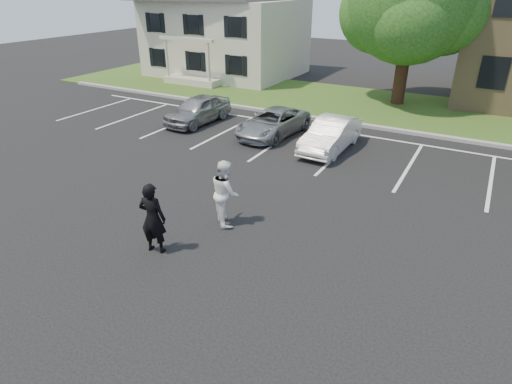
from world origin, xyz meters
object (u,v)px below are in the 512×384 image
man_white_shirt (225,192)px  car_white_sedan (331,135)px  house (226,20)px  man_black_suit (153,218)px  car_silver_west (198,110)px  tree (414,2)px  car_silver_minivan (273,123)px

man_white_shirt → car_white_sedan: size_ratio=0.49×
house → man_black_suit: bearing=-62.0°
house → man_black_suit: size_ratio=5.35×
car_silver_west → house: bearing=118.9°
man_black_suit → man_white_shirt: (0.81, 2.13, 0.00)m
tree → car_silver_west: (-7.92, -8.55, -4.68)m
car_silver_west → man_white_shirt: bearing=-46.4°
man_white_shirt → house: bearing=-12.9°
tree → man_black_suit: bearing=-96.9°
tree → man_black_suit: (-2.22, -18.28, -4.39)m
tree → car_white_sedan: tree is taller
man_black_suit → car_silver_minivan: bearing=-93.0°
car_silver_west → car_silver_minivan: car_silver_west is taller
man_white_shirt → car_white_sedan: bearing=-49.5°
tree → car_silver_west: tree is taller
car_silver_minivan → man_white_shirt: bearing=-67.0°
car_white_sedan → house: bearing=138.7°
house → tree: 13.75m
man_white_shirt → car_silver_west: (-6.50, 7.60, -0.29)m
man_white_shirt → man_black_suit: bearing=113.9°
car_silver_west → car_silver_minivan: (4.09, 0.10, -0.09)m
tree → man_white_shirt: bearing=-95.0°
house → man_white_shirt: 22.57m
car_silver_minivan → car_white_sedan: 3.00m
man_black_suit → car_silver_west: size_ratio=0.49×
man_black_suit → car_white_sedan: size_ratio=0.49×
tree → car_white_sedan: (-0.88, -8.96, -4.70)m
house → car_white_sedan: size_ratio=2.61×
man_white_shirt → car_silver_minivan: (-2.42, 7.70, -0.38)m
car_silver_west → car_silver_minivan: bearing=4.5°
man_black_suit → car_white_sedan: (1.34, 9.32, -0.31)m
house → tree: bearing=-11.7°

